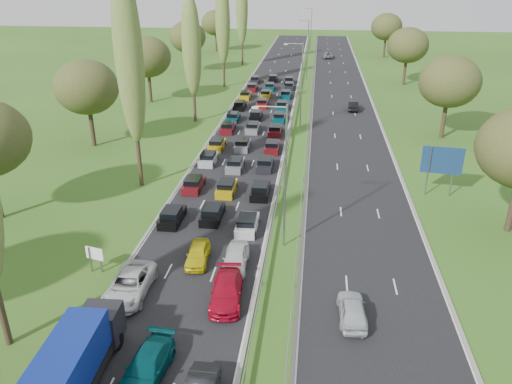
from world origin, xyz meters
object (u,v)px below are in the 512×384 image
(info_sign, at_px, (95,256))
(direction_sign, at_px, (442,163))
(blue_lorry, at_px, (78,358))
(near_car_2, at_px, (129,285))

(info_sign, bearing_deg, direction_sign, 31.62)
(blue_lorry, bearing_deg, near_car_2, 89.21)
(blue_lorry, xyz_separation_m, info_sign, (-3.79, 10.92, -0.46))
(direction_sign, bearing_deg, info_sign, -148.38)
(blue_lorry, bearing_deg, info_sign, 106.75)
(near_car_2, bearing_deg, info_sign, 143.46)
(near_car_2, distance_m, blue_lorry, 8.45)
(info_sign, distance_m, direction_sign, 33.89)
(blue_lorry, height_order, info_sign, blue_lorry)
(near_car_2, distance_m, direction_sign, 32.48)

